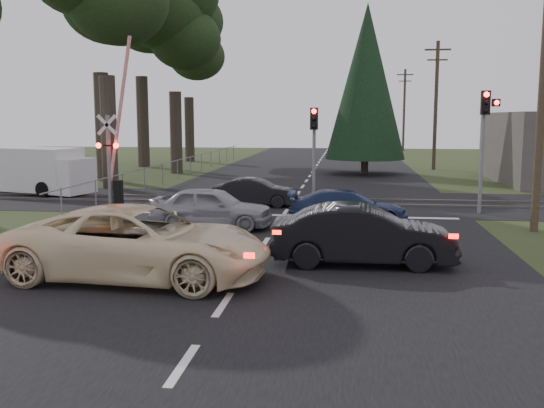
% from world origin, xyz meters
% --- Properties ---
extents(ground, '(120.00, 120.00, 0.00)m').
position_xyz_m(ground, '(0.00, 0.00, 0.00)').
color(ground, '#2D3A1A').
rests_on(ground, ground).
extents(road, '(14.00, 100.00, 0.01)m').
position_xyz_m(road, '(0.00, 10.00, 0.01)').
color(road, black).
rests_on(road, ground).
extents(rail_corridor, '(120.00, 8.00, 0.01)m').
position_xyz_m(rail_corridor, '(0.00, 12.00, 0.01)').
color(rail_corridor, black).
rests_on(rail_corridor, ground).
extents(stop_line, '(13.00, 0.35, 0.00)m').
position_xyz_m(stop_line, '(0.00, 8.20, 0.01)').
color(stop_line, silver).
rests_on(stop_line, ground).
extents(rail_near, '(120.00, 0.12, 0.10)m').
position_xyz_m(rail_near, '(0.00, 11.20, 0.05)').
color(rail_near, '#59544C').
rests_on(rail_near, ground).
extents(rail_far, '(120.00, 0.12, 0.10)m').
position_xyz_m(rail_far, '(0.00, 12.80, 0.05)').
color(rail_far, '#59544C').
rests_on(rail_far, ground).
extents(crossing_signal, '(1.62, 0.38, 6.96)m').
position_xyz_m(crossing_signal, '(-7.27, 9.79, 2.06)').
color(crossing_signal, slate).
rests_on(crossing_signal, ground).
extents(traffic_signal_right, '(0.68, 0.48, 4.70)m').
position_xyz_m(traffic_signal_right, '(7.55, 9.47, 3.31)').
color(traffic_signal_right, slate).
rests_on(traffic_signal_right, ground).
extents(traffic_signal_center, '(0.32, 0.48, 4.10)m').
position_xyz_m(traffic_signal_center, '(1.00, 10.68, 2.81)').
color(traffic_signal_center, slate).
rests_on(traffic_signal_center, ground).
extents(utility_pole_near, '(1.80, 0.26, 9.00)m').
position_xyz_m(utility_pole_near, '(8.50, 6.00, 4.73)').
color(utility_pole_near, '#4C3D2D').
rests_on(utility_pole_near, ground).
extents(utility_pole_mid, '(1.80, 0.26, 9.00)m').
position_xyz_m(utility_pole_mid, '(8.50, 30.00, 4.73)').
color(utility_pole_mid, '#4C3D2D').
rests_on(utility_pole_mid, ground).
extents(utility_pole_far, '(1.80, 0.26, 9.00)m').
position_xyz_m(utility_pole_far, '(8.50, 55.00, 4.73)').
color(utility_pole_far, '#4C3D2D').
rests_on(utility_pole_far, ground).
extents(euc_tree_c, '(6.00, 6.00, 13.20)m').
position_xyz_m(euc_tree_c, '(-9.00, 25.00, 9.51)').
color(euc_tree_c, '#473D33').
rests_on(euc_tree_c, ground).
extents(euc_tree_d, '(7.50, 7.50, 16.50)m').
position_xyz_m(euc_tree_d, '(-13.00, 30.00, 11.91)').
color(euc_tree_d, '#473D33').
rests_on(euc_tree_d, ground).
extents(euc_tree_e, '(6.00, 6.00, 13.20)m').
position_xyz_m(euc_tree_e, '(-11.00, 36.00, 9.51)').
color(euc_tree_e, '#473D33').
rests_on(euc_tree_e, ground).
extents(conifer_tree, '(5.20, 5.20, 11.00)m').
position_xyz_m(conifer_tree, '(3.50, 26.00, 5.99)').
color(conifer_tree, '#473D33').
rests_on(conifer_tree, ground).
extents(fence_left, '(0.10, 36.00, 1.20)m').
position_xyz_m(fence_left, '(-7.80, 22.50, 0.00)').
color(fence_left, slate).
rests_on(fence_left, ground).
extents(cream_coupe, '(6.25, 3.24, 1.68)m').
position_xyz_m(cream_coupe, '(-2.31, -1.31, 0.84)').
color(cream_coupe, beige).
rests_on(cream_coupe, ground).
extents(dark_hatchback, '(4.62, 1.73, 1.51)m').
position_xyz_m(dark_hatchback, '(2.81, 0.71, 0.75)').
color(dark_hatchback, black).
rests_on(dark_hatchback, ground).
extents(silver_car, '(4.16, 1.82, 1.39)m').
position_xyz_m(silver_car, '(-2.11, 5.29, 0.70)').
color(silver_car, '#96989E').
rests_on(silver_car, ground).
extents(blue_sedan, '(4.19, 1.79, 1.20)m').
position_xyz_m(blue_sedan, '(2.44, 6.52, 0.60)').
color(blue_sedan, '#19264C').
rests_on(blue_sedan, ground).
extents(dark_car_far, '(3.56, 1.32, 1.16)m').
position_xyz_m(dark_car_far, '(-1.42, 10.55, 0.58)').
color(dark_car_far, black).
rests_on(dark_car_far, ground).
extents(white_van, '(6.06, 3.46, 2.24)m').
position_xyz_m(white_van, '(-12.64, 13.38, 1.13)').
color(white_van, white).
rests_on(white_van, ground).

